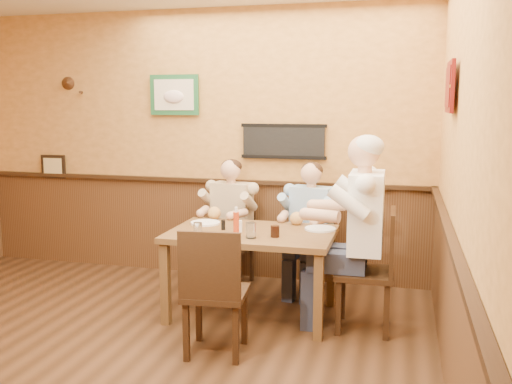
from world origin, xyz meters
TOP-DOWN VIEW (x-y plane):
  - room at (0.14, 0.17)m, footprint 5.02×5.03m
  - dining_table at (0.93, 1.40)m, footprint 1.40×0.90m
  - chair_back_left at (0.51, 2.20)m, footprint 0.42×0.42m
  - chair_back_right at (1.32, 2.15)m, footprint 0.44×0.44m
  - chair_right_end at (1.89, 1.33)m, footprint 0.47×0.47m
  - chair_near_side at (0.87, 0.61)m, footprint 0.49×0.49m
  - diner_tan_shirt at (0.51, 2.20)m, footprint 0.61×0.61m
  - diner_blue_polo at (1.32, 2.15)m, footprint 0.62×0.62m
  - diner_white_elder at (1.89, 1.33)m, footprint 0.67×0.67m
  - water_glass_left at (0.53, 1.14)m, footprint 0.09×0.09m
  - water_glass_mid at (0.98, 1.16)m, footprint 0.10×0.10m
  - cola_tumbler at (1.17, 1.24)m, footprint 0.09×0.09m
  - hot_sauce_bottle at (0.81, 1.32)m, footprint 0.06×0.06m
  - salt_shaker at (0.84, 1.34)m, footprint 0.05×0.05m
  - pepper_shaker at (0.67, 1.39)m, footprint 0.04×0.04m
  - plate_far_left at (0.44, 1.59)m, footprint 0.34×0.34m
  - plate_far_right at (1.49, 1.60)m, footprint 0.29×0.29m

SIDE VIEW (x-z plane):
  - chair_back_right at x=1.32m, z-range 0.00..0.80m
  - chair_back_left at x=0.51m, z-range 0.00..0.81m
  - chair_near_side at x=0.87m, z-range 0.00..0.96m
  - chair_right_end at x=1.89m, z-range 0.00..1.00m
  - diner_blue_polo at x=1.32m, z-range 0.00..1.15m
  - diner_tan_shirt at x=0.51m, z-range 0.00..1.15m
  - dining_table at x=0.93m, z-range 0.28..1.03m
  - diner_white_elder at x=1.89m, z-range 0.00..1.43m
  - plate_far_right at x=1.49m, z-range 0.75..0.77m
  - plate_far_left at x=0.44m, z-range 0.75..0.77m
  - pepper_shaker at x=0.67m, z-range 0.75..0.84m
  - cola_tumbler at x=1.17m, z-range 0.75..0.85m
  - salt_shaker at x=0.84m, z-range 0.75..0.85m
  - water_glass_left at x=0.53m, z-range 0.75..0.86m
  - water_glass_mid at x=0.98m, z-range 0.75..0.88m
  - hot_sauce_bottle at x=0.81m, z-range 0.75..0.95m
  - room at x=0.14m, z-range 0.28..3.09m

